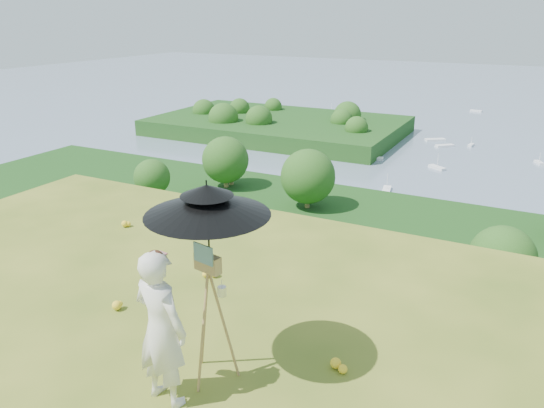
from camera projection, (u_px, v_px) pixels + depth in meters
The scene contains 10 objects.
shoreline_tier at pixel (484, 294), 80.16m from camera, with size 170.00×28.00×8.00m, color gray.
bay_water at pixel (533, 112), 217.55m from camera, with size 700.00×700.00×0.00m, color slate.
peninsula at pixel (278, 118), 176.99m from camera, with size 90.00×60.00×12.00m, color #113E13, non-canonical shape.
slope_trees at pixel (456, 284), 39.58m from camera, with size 110.00×50.00×6.00m, color #275318, non-canonical shape.
harbor_town at pixel (490, 255), 77.96m from camera, with size 110.00×22.00×5.00m, color silver, non-canonical shape.
moored_boats at pixel (475, 149), 156.70m from camera, with size 140.00×140.00×0.70m, color white, non-canonical shape.
painter at pixel (161, 328), 5.57m from camera, with size 0.66×0.43×1.81m, color white.
field_easel at pixel (210, 313), 5.95m from camera, with size 0.65×0.65×1.72m, color olive, non-canonical shape.
sun_umbrella at pixel (208, 225), 5.62m from camera, with size 1.35×1.35×1.00m, color black, non-canonical shape.
painter_cap at pixel (155, 255), 5.29m from camera, with size 0.19×0.23×0.10m, color #C86E74, non-canonical shape.
Camera 1 is at (3.82, -2.62, 4.03)m, focal length 35.00 mm.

